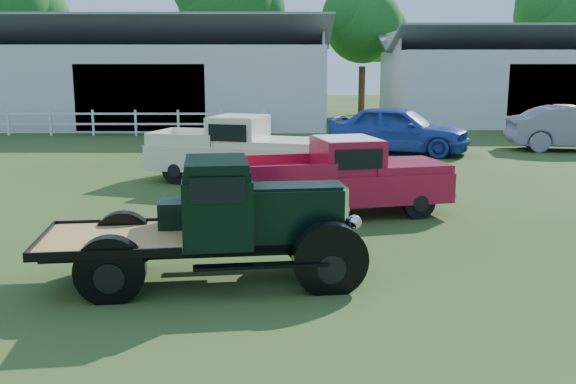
# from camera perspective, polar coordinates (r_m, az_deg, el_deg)

# --- Properties ---
(ground) EXTENTS (120.00, 120.00, 0.00)m
(ground) POSITION_cam_1_polar(r_m,az_deg,el_deg) (10.59, -1.11, -6.86)
(ground) COLOR #233D12
(shed_left) EXTENTS (18.80, 10.20, 5.60)m
(shed_left) POSITION_cam_1_polar(r_m,az_deg,el_deg) (36.78, -11.36, 10.31)
(shed_left) COLOR #ACADA8
(shed_left) RESTS_ON ground
(shed_right) EXTENTS (16.80, 9.20, 5.20)m
(shed_right) POSITION_cam_1_polar(r_m,az_deg,el_deg) (39.54, 20.85, 9.57)
(shed_right) COLOR #ACADA8
(shed_right) RESTS_ON ground
(fence_rail) EXTENTS (14.20, 0.16, 1.20)m
(fence_rail) POSITION_cam_1_polar(r_m,az_deg,el_deg) (31.28, -15.17, 5.97)
(fence_rail) COLOR white
(fence_rail) RESTS_ON ground
(tree_a) EXTENTS (6.30, 6.30, 10.50)m
(tree_a) POSITION_cam_1_polar(r_m,az_deg,el_deg) (46.80, -23.37, 12.80)
(tree_a) COLOR #124C12
(tree_a) RESTS_ON ground
(tree_b) EXTENTS (6.90, 6.90, 11.50)m
(tree_b) POSITION_cam_1_polar(r_m,az_deg,el_deg) (44.33, -5.48, 14.43)
(tree_b) COLOR #124C12
(tree_b) RESTS_ON ground
(tree_c) EXTENTS (5.40, 5.40, 9.00)m
(tree_c) POSITION_cam_1_polar(r_m,az_deg,el_deg) (43.34, 6.66, 12.82)
(tree_c) COLOR #124C12
(tree_c) RESTS_ON ground
(tree_d) EXTENTS (6.00, 6.00, 10.00)m
(tree_d) POSITION_cam_1_polar(r_m,az_deg,el_deg) (47.53, 22.69, 12.51)
(tree_d) COLOR #124C12
(tree_d) RESTS_ON ground
(vintage_flatbed) EXTENTS (5.00, 2.50, 1.90)m
(vintage_flatbed) POSITION_cam_1_polar(r_m,az_deg,el_deg) (9.87, -6.82, -2.56)
(vintage_flatbed) COLOR black
(vintage_flatbed) RESTS_ON ground
(red_pickup) EXTENTS (5.06, 2.89, 1.74)m
(red_pickup) POSITION_cam_1_polar(r_m,az_deg,el_deg) (14.23, 4.87, 1.42)
(red_pickup) COLOR #AA122F
(red_pickup) RESTS_ON ground
(white_pickup) EXTENTS (5.35, 3.25, 1.84)m
(white_pickup) POSITION_cam_1_polar(r_m,az_deg,el_deg) (18.25, -4.69, 3.78)
(white_pickup) COLOR beige
(white_pickup) RESTS_ON ground
(misc_car_blue) EXTENTS (5.66, 4.01, 1.79)m
(misc_car_blue) POSITION_cam_1_polar(r_m,az_deg,el_deg) (24.52, 9.79, 5.51)
(misc_car_blue) COLOR #22439E
(misc_car_blue) RESTS_ON ground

